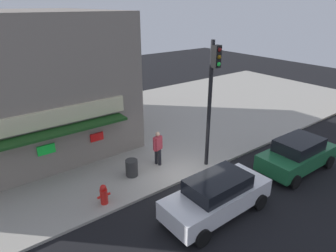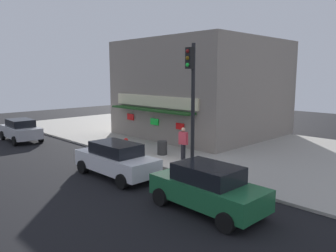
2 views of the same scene
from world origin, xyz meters
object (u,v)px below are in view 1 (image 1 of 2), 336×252
at_px(traffic_light, 212,91).
at_px(pedestrian, 158,147).
at_px(trash_can, 132,168).
at_px(parked_car_green, 297,154).
at_px(parked_car_white, 217,195).
at_px(fire_hydrant, 104,195).

xyz_separation_m(traffic_light, pedestrian, (-1.92, 1.52, -2.83)).
relative_size(trash_can, parked_car_green, 0.19).
distance_m(pedestrian, parked_car_green, 6.70).
bearing_deg(traffic_light, parked_car_white, -128.94).
bearing_deg(trash_can, pedestrian, 3.87).
height_order(traffic_light, trash_can, traffic_light).
height_order(traffic_light, fire_hydrant, traffic_light).
relative_size(traffic_light, parked_car_white, 1.34).
bearing_deg(parked_car_green, traffic_light, 139.45).
bearing_deg(pedestrian, traffic_light, -38.39).
distance_m(traffic_light, fire_hydrant, 6.40).
relative_size(traffic_light, pedestrian, 3.42).
distance_m(pedestrian, parked_car_white, 4.27).
height_order(trash_can, parked_car_green, parked_car_green).
relative_size(trash_can, pedestrian, 0.45).
xyz_separation_m(trash_can, parked_car_green, (6.71, -4.18, 0.32)).
xyz_separation_m(pedestrian, parked_car_green, (5.15, -4.28, -0.25)).
bearing_deg(trash_can, fire_hydrant, -149.90).
xyz_separation_m(trash_can, pedestrian, (1.56, 0.11, 0.57)).
height_order(traffic_light, pedestrian, traffic_light).
bearing_deg(trash_can, parked_car_green, -31.93).
distance_m(trash_can, parked_car_white, 4.35).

